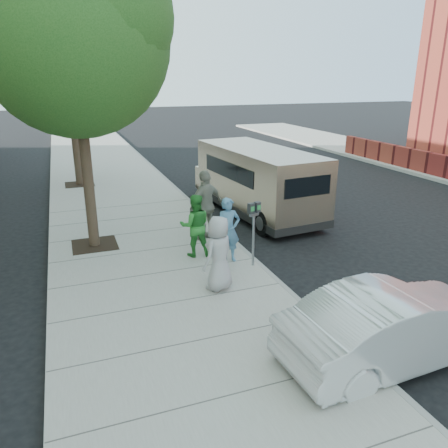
% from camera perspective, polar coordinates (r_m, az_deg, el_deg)
% --- Properties ---
extents(ground, '(120.00, 120.00, 0.00)m').
position_cam_1_polar(ground, '(10.83, -3.13, -6.28)').
color(ground, black).
rests_on(ground, ground).
extents(sidewalk, '(5.00, 60.00, 0.15)m').
position_cam_1_polar(sidewalk, '(10.57, -8.35, -6.66)').
color(sidewalk, gray).
rests_on(sidewalk, ground).
extents(curb_face, '(0.12, 60.00, 0.16)m').
position_cam_1_polar(curb_face, '(11.26, 3.89, -4.85)').
color(curb_face, gray).
rests_on(curb_face, ground).
extents(tree_near, '(4.62, 4.60, 7.53)m').
position_cam_1_polar(tree_near, '(11.84, -18.88, 22.54)').
color(tree_near, black).
rests_on(tree_near, sidewalk).
extents(tree_far, '(3.92, 3.80, 6.49)m').
position_cam_1_polar(tree_far, '(19.39, -19.68, 18.66)').
color(tree_far, black).
rests_on(tree_far, sidewalk).
extents(parking_meter, '(0.35, 0.20, 1.61)m').
position_cam_1_polar(parking_meter, '(10.43, 3.92, 0.47)').
color(parking_meter, gray).
rests_on(parking_meter, sidewalk).
extents(van, '(2.58, 6.31, 2.28)m').
position_cam_1_polar(van, '(15.08, 4.25, 5.82)').
color(van, tan).
rests_on(van, ground).
extents(sedan, '(4.14, 1.65, 1.34)m').
position_cam_1_polar(sedan, '(7.94, 21.50, -12.18)').
color(sedan, silver).
rests_on(sedan, ground).
extents(person_officer, '(0.61, 0.41, 1.63)m').
position_cam_1_polar(person_officer, '(10.78, 0.58, -0.81)').
color(person_officer, teal).
rests_on(person_officer, sidewalk).
extents(person_green_shirt, '(0.90, 0.77, 1.63)m').
position_cam_1_polar(person_green_shirt, '(11.15, -3.78, -0.20)').
color(person_green_shirt, '#2B852F').
rests_on(person_green_shirt, sidewalk).
extents(person_gray_shirt, '(0.96, 0.87, 1.65)m').
position_cam_1_polar(person_gray_shirt, '(9.36, -0.70, -3.86)').
color(person_gray_shirt, '#A0A1A3').
rests_on(person_gray_shirt, sidewalk).
extents(person_striped_polo, '(1.27, 0.95, 2.00)m').
position_cam_1_polar(person_striped_polo, '(12.20, -2.36, 2.44)').
color(person_striped_polo, gray).
rests_on(person_striped_polo, sidewalk).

